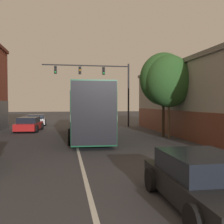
{
  "coord_description": "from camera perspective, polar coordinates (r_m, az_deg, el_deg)",
  "views": [
    {
      "loc": [
        -0.62,
        -1.03,
        2.5
      ],
      "look_at": [
        2.35,
        15.79,
        1.94
      ],
      "focal_mm": 42.0,
      "sensor_mm": 36.0,
      "label": 1
    }
  ],
  "objects": [
    {
      "name": "parked_car_left_mid",
      "position": [
        31.45,
        -16.14,
        -1.69
      ],
      "size": [
        2.41,
        4.23,
        1.2
      ],
      "rotation": [
        0.0,
        0.0,
        1.65
      ],
      "color": "silver",
      "rests_on": "ground_plane"
    },
    {
      "name": "traffic_signal_gantry",
      "position": [
        27.96,
        -2.48,
        7.16
      ],
      "size": [
        9.17,
        0.36,
        6.77
      ],
      "color": "black",
      "rests_on": "ground_plane"
    },
    {
      "name": "bus",
      "position": [
        19.24,
        -5.12,
        0.67
      ],
      "size": [
        3.07,
        11.26,
        3.75
      ],
      "rotation": [
        0.0,
        0.0,
        1.54
      ],
      "color": "#145133",
      "rests_on": "ground_plane"
    },
    {
      "name": "parked_car_left_far",
      "position": [
        24.75,
        -17.59,
        -2.58
      ],
      "size": [
        2.31,
        4.37,
        1.27
      ],
      "rotation": [
        0.0,
        0.0,
        1.48
      ],
      "color": "red",
      "rests_on": "ground_plane"
    },
    {
      "name": "street_tree_far",
      "position": [
        19.2,
        12.31,
        6.58
      ],
      "size": [
        3.38,
        3.04,
        5.95
      ],
      "color": "brown",
      "rests_on": "ground_plane"
    },
    {
      "name": "lane_center_line",
      "position": [
        16.53,
        -7.79,
        -6.82
      ],
      "size": [
        0.14,
        42.59,
        0.01
      ],
      "color": "silver",
      "rests_on": "ground_plane"
    },
    {
      "name": "building_right_storefront",
      "position": [
        20.45,
        23.28,
        2.95
      ],
      "size": [
        6.51,
        23.05,
        5.63
      ],
      "color": "#9E998E",
      "rests_on": "ground_plane"
    },
    {
      "name": "street_tree_near",
      "position": [
        19.86,
        11.16,
        7.01
      ],
      "size": [
        3.54,
        3.19,
        6.24
      ],
      "color": "#3D2D1E",
      "rests_on": "ground_plane"
    },
    {
      "name": "hatchback_foreground",
      "position": [
        6.95,
        19.58,
        -14.05
      ],
      "size": [
        2.19,
        4.28,
        1.25
      ],
      "rotation": [
        0.0,
        0.0,
        1.55
      ],
      "color": "black",
      "rests_on": "ground_plane"
    }
  ]
}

